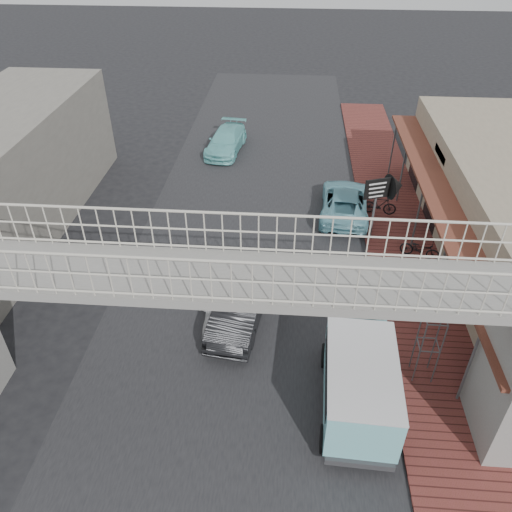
% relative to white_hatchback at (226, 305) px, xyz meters
% --- Properties ---
extents(ground, '(120.00, 120.00, 0.00)m').
position_rel_white_hatchback_xyz_m(ground, '(0.50, -0.04, -0.66)').
color(ground, black).
rests_on(ground, ground).
extents(road_strip, '(10.00, 60.00, 0.01)m').
position_rel_white_hatchback_xyz_m(road_strip, '(0.50, -0.04, -0.65)').
color(road_strip, black).
rests_on(road_strip, ground).
extents(sidewalk, '(3.00, 40.00, 0.10)m').
position_rel_white_hatchback_xyz_m(sidewalk, '(7.00, 2.96, -0.61)').
color(sidewalk, brown).
rests_on(sidewalk, ground).
extents(footbridge, '(16.40, 2.40, 6.34)m').
position_rel_white_hatchback_xyz_m(footbridge, '(0.50, -4.04, 2.52)').
color(footbridge, gray).
rests_on(footbridge, ground).
extents(building_far_left, '(5.00, 14.00, 5.00)m').
position_rel_white_hatchback_xyz_m(building_far_left, '(-10.50, 5.96, 1.84)').
color(building_far_left, gray).
rests_on(building_far_left, ground).
extents(white_hatchback, '(1.90, 3.99, 1.32)m').
position_rel_white_hatchback_xyz_m(white_hatchback, '(0.00, 0.00, 0.00)').
color(white_hatchback, silver).
rests_on(white_hatchback, ground).
extents(dark_sedan, '(2.09, 4.59, 1.46)m').
position_rel_white_hatchback_xyz_m(dark_sedan, '(0.50, 0.03, 0.07)').
color(dark_sedan, black).
rests_on(dark_sedan, ground).
extents(angkot_curb, '(2.59, 4.88, 1.31)m').
position_rel_white_hatchback_xyz_m(angkot_curb, '(4.70, 7.66, -0.00)').
color(angkot_curb, '#6EB1C0').
rests_on(angkot_curb, ground).
extents(angkot_far, '(2.33, 4.61, 1.28)m').
position_rel_white_hatchback_xyz_m(angkot_far, '(-1.78, 14.36, -0.02)').
color(angkot_far, '#79D1D2').
rests_on(angkot_far, ground).
extents(angkot_van, '(2.21, 4.49, 2.16)m').
position_rel_white_hatchback_xyz_m(angkot_van, '(4.30, -3.56, 0.71)').
color(angkot_van, black).
rests_on(angkot_van, ground).
extents(motorcycle_near, '(1.73, 1.12, 0.86)m').
position_rel_white_hatchback_xyz_m(motorcycle_near, '(7.58, 4.21, -0.13)').
color(motorcycle_near, black).
rests_on(motorcycle_near, sidewalk).
extents(motorcycle_far, '(1.60, 0.67, 0.93)m').
position_rel_white_hatchback_xyz_m(motorcycle_far, '(6.34, 7.63, -0.09)').
color(motorcycle_far, black).
rests_on(motorcycle_far, sidewalk).
extents(street_clock, '(0.79, 0.63, 3.21)m').
position_rel_white_hatchback_xyz_m(street_clock, '(6.46, -2.18, 2.10)').
color(street_clock, '#59595B').
rests_on(street_clock, sidewalk).
extents(arrow_sign, '(1.81, 1.22, 3.00)m').
position_rel_white_hatchback_xyz_m(arrow_sign, '(6.40, 5.75, 1.87)').
color(arrow_sign, '#59595B').
rests_on(arrow_sign, sidewalk).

